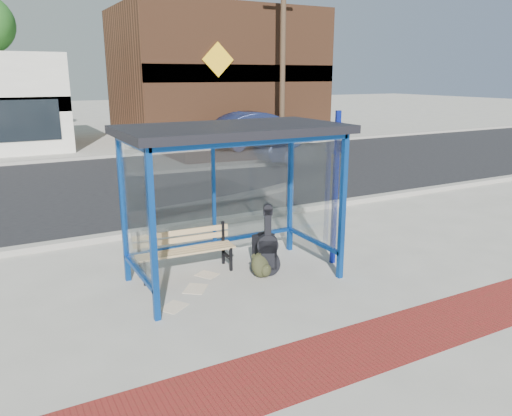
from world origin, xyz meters
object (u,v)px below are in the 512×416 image
suitcase (263,249)px  backpack (261,266)px  bench (185,248)px  fire_hydrant (301,133)px  guitar_bag (268,251)px  parked_car (260,130)px

suitcase → backpack: 0.57m
bench → backpack: bench is taller
backpack → fire_hydrant: bearing=35.5°
bench → guitar_bag: size_ratio=1.45×
guitar_bag → suitcase: 0.50m
backpack → bench: bearing=124.1°
bench → backpack: size_ratio=4.05×
guitar_bag → parked_car: 14.67m
suitcase → fire_hydrant: bearing=40.9°
guitar_bag → parked_car: bearing=86.3°
bench → fire_hydrant: bearing=53.5°
suitcase → backpack: (-0.30, -0.48, -0.08)m
bench → backpack: 1.28m
fire_hydrant → backpack: bearing=-125.6°
suitcase → parked_car: parked_car is taller
bench → parked_car: (8.10, 12.18, 0.36)m
backpack → parked_car: (7.09, 12.93, 0.60)m
suitcase → fire_hydrant: fire_hydrant is taller
suitcase → backpack: bearing=-135.9°
bench → parked_car: bearing=59.8°
guitar_bag → suitcase: bearing=93.4°
bench → fire_hydrant: 16.80m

